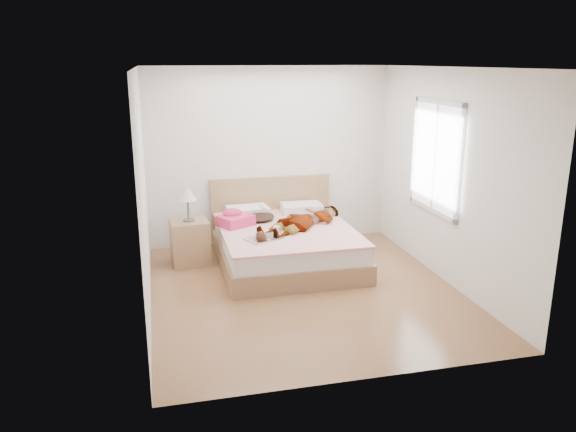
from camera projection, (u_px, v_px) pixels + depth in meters
The scene contains 11 objects.
ground at pixel (304, 290), 6.75m from camera, with size 4.00×4.00×0.00m, color #57381B.
woman at pixel (304, 217), 7.61m from camera, with size 0.57×1.52×0.21m, color white.
hair at pixel (257, 216), 7.92m from camera, with size 0.48×0.59×0.09m, color black.
phone at pixel (262, 207), 7.85m from camera, with size 0.05×0.10×0.01m, color silver.
room_shell at pixel (436, 157), 7.03m from camera, with size 4.00×4.00×4.00m.
bed at pixel (285, 242), 7.65m from camera, with size 1.80×2.08×1.00m.
towel at pixel (235, 219), 7.59m from camera, with size 0.55×0.51×0.23m.
magazine at pixel (266, 238), 7.03m from camera, with size 0.55×0.47×0.03m.
coffee_mug at pixel (277, 229), 7.28m from camera, with size 0.11×0.08×0.09m.
plush_toy at pixel (261, 237), 6.91m from camera, with size 0.15×0.21×0.11m.
nightstand at pixel (190, 239), 7.55m from camera, with size 0.53×0.48×1.06m.
Camera 1 is at (-1.66, -6.04, 2.68)m, focal length 35.00 mm.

